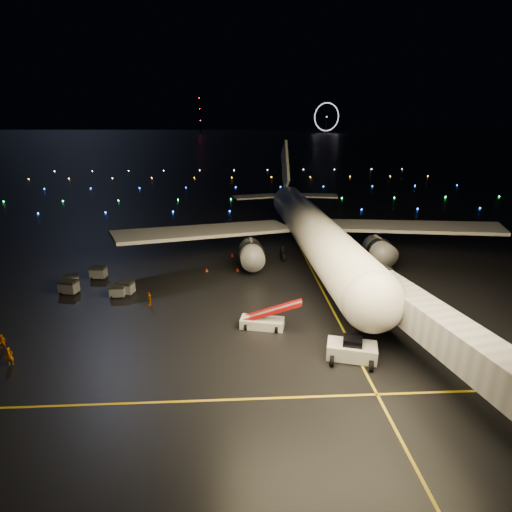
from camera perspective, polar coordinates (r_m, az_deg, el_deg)
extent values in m
plane|color=black|center=(338.07, -3.27, 15.06)|extent=(2000.00, 2000.00, 0.00)
cube|color=yellow|center=(57.92, 8.78, -3.57)|extent=(0.25, 80.00, 0.02)
cube|color=yellow|center=(35.39, -11.76, -19.71)|extent=(60.00, 0.25, 0.02)
cube|color=silver|center=(40.35, 13.54, -12.68)|extent=(5.17, 3.66, 2.23)
imported|color=#E36B00|center=(44.90, -31.76, -12.07)|extent=(0.75, 0.59, 1.81)
imported|color=#E36B00|center=(48.23, -32.49, -10.27)|extent=(0.77, 0.60, 1.57)
imported|color=#E36B00|center=(51.55, -15.00, -5.90)|extent=(0.92, 1.05, 1.70)
cone|color=#F7340B|center=(60.99, -2.64, -1.93)|extent=(0.55, 0.55, 0.52)
cone|color=#F7340B|center=(67.63, -3.43, 0.16)|extent=(0.47, 0.47, 0.51)
cone|color=#F7340B|center=(61.18, -7.08, -2.00)|extent=(0.48, 0.48, 0.51)
cone|color=#F7340B|center=(76.06, -15.60, 1.61)|extent=(0.48, 0.48, 0.51)
cylinder|color=black|center=(779.77, -8.01, 19.37)|extent=(1.80, 1.80, 64.00)
cube|color=slate|center=(55.57, -18.13, -4.35)|extent=(2.34, 1.90, 1.75)
cube|color=slate|center=(55.03, -19.16, -4.78)|extent=(1.89, 1.33, 1.59)
cube|color=slate|center=(62.26, -21.58, -2.22)|extent=(2.25, 1.67, 1.81)
cube|color=slate|center=(61.14, -24.86, -3.15)|extent=(2.23, 1.90, 1.60)
cube|color=slate|center=(58.45, -25.16, -4.03)|extent=(2.47, 1.98, 1.86)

